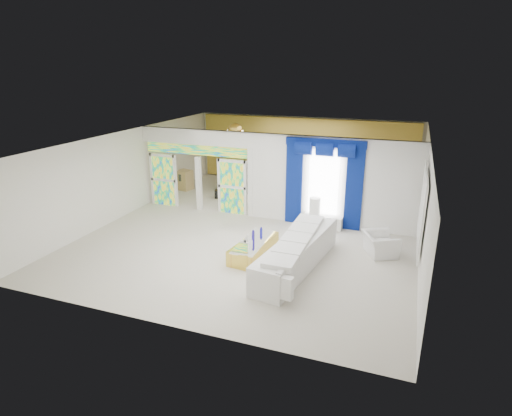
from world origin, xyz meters
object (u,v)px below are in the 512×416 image
at_px(armchair, 380,244).
at_px(coffee_table, 254,248).
at_px(white_sofa, 297,254).
at_px(grand_piano, 242,178).
at_px(console_table, 323,221).

bearing_deg(armchair, coffee_table, 84.86).
height_order(white_sofa, coffee_table, white_sofa).
xyz_separation_m(armchair, grand_piano, (-6.32, 5.07, 0.12)).
relative_size(white_sofa, armchair, 4.18).
bearing_deg(coffee_table, grand_piano, 114.81).
height_order(white_sofa, grand_piano, grand_piano).
relative_size(white_sofa, grand_piano, 2.33).
distance_m(coffee_table, grand_piano, 7.06).
height_order(coffee_table, console_table, coffee_table).
relative_size(console_table, grand_piano, 0.74).
relative_size(white_sofa, console_table, 3.14).
xyz_separation_m(white_sofa, armchair, (2.01, 1.64, -0.07)).
bearing_deg(white_sofa, coffee_table, 175.17).
height_order(armchair, grand_piano, grand_piano).
xyz_separation_m(coffee_table, grand_piano, (-2.96, 6.41, 0.22)).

